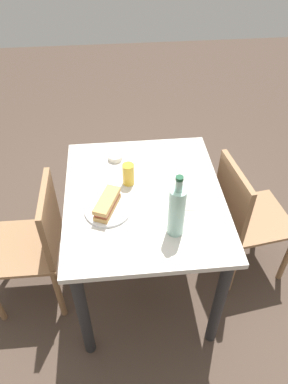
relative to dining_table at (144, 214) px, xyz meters
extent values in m
plane|color=#47382D|center=(0.00, 0.00, -0.64)|extent=(8.00, 8.00, 0.00)
cube|color=beige|center=(0.00, 0.00, 0.12)|extent=(0.95, 0.81, 0.03)
cylinder|color=#262628|center=(-0.41, -0.34, -0.27)|extent=(0.06, 0.06, 0.75)
cylinder|color=#262628|center=(0.41, -0.34, -0.27)|extent=(0.06, 0.06, 0.75)
cylinder|color=#262628|center=(-0.41, 0.34, -0.27)|extent=(0.06, 0.06, 0.75)
cylinder|color=#262628|center=(0.41, 0.34, -0.27)|extent=(0.06, 0.06, 0.75)
cube|color=#936B47|center=(0.00, 0.68, -0.20)|extent=(0.40, 0.40, 0.02)
cube|color=#936B47|center=(0.00, 0.50, 0.01)|extent=(0.38, 0.03, 0.40)
cylinder|color=#936B47|center=(0.18, 0.86, -0.43)|extent=(0.04, 0.04, 0.43)
cylinder|color=#936B47|center=(0.18, 0.50, -0.43)|extent=(0.04, 0.04, 0.43)
cylinder|color=#936B47|center=(-0.18, 0.51, -0.43)|extent=(0.04, 0.04, 0.43)
cube|color=#936B47|center=(0.09, -0.68, -0.20)|extent=(0.45, 0.45, 0.02)
cube|color=#936B47|center=(0.07, -0.50, 0.01)|extent=(0.38, 0.08, 0.40)
cylinder|color=#936B47|center=(-0.06, -0.89, -0.43)|extent=(0.04, 0.04, 0.43)
cylinder|color=#936B47|center=(0.30, -0.84, -0.43)|extent=(0.04, 0.04, 0.43)
cylinder|color=#936B47|center=(-0.11, -0.53, -0.43)|extent=(0.04, 0.04, 0.43)
cylinder|color=#936B47|center=(0.24, -0.48, -0.43)|extent=(0.04, 0.04, 0.43)
cylinder|color=white|center=(-0.10, 0.19, 0.15)|extent=(0.23, 0.23, 0.01)
cube|color=tan|center=(-0.10, 0.19, 0.17)|extent=(0.21, 0.14, 0.02)
cube|color=#B74C3D|center=(-0.10, 0.19, 0.19)|extent=(0.19, 0.13, 0.02)
cube|color=tan|center=(-0.10, 0.19, 0.21)|extent=(0.21, 0.14, 0.02)
cube|color=silver|center=(-0.04, 0.23, 0.16)|extent=(0.10, 0.03, 0.00)
cube|color=#59331E|center=(-0.12, 0.24, 0.16)|extent=(0.08, 0.03, 0.01)
cylinder|color=#99C6B7|center=(-0.26, -0.12, 0.27)|extent=(0.08, 0.08, 0.26)
cylinder|color=#99C6B7|center=(-0.26, -0.12, 0.43)|extent=(0.03, 0.03, 0.06)
cylinder|color=#19472D|center=(-0.26, -0.12, 0.47)|extent=(0.03, 0.03, 0.02)
cylinder|color=gold|center=(0.10, 0.07, 0.20)|extent=(0.06, 0.06, 0.12)
cylinder|color=silver|center=(0.31, 0.13, 0.15)|extent=(0.08, 0.08, 0.03)
cube|color=white|center=(-0.06, -0.21, 0.14)|extent=(0.15, 0.15, 0.00)
camera|label=1|loc=(-1.35, 0.13, 1.44)|focal=34.42mm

